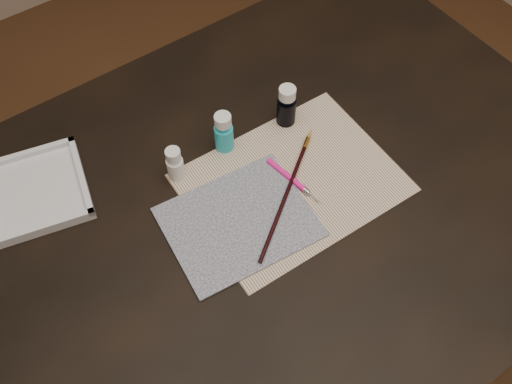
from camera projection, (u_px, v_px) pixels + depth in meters
ground at (256, 345)px, 1.65m from camera, size 3.50×3.50×0.02m
table at (256, 292)px, 1.32m from camera, size 1.30×0.90×0.75m
paper at (292, 182)px, 1.04m from camera, size 0.38×0.30×0.00m
canvas at (239, 222)px, 0.99m from camera, size 0.27×0.22×0.00m
paint_bottle_white at (175, 164)px, 1.01m from camera, size 0.03×0.03×0.08m
paint_bottle_cyan at (224, 132)px, 1.05m from camera, size 0.05×0.05×0.09m
paint_bottle_navy at (287, 106)px, 1.08m from camera, size 0.04×0.04×0.09m
paintbrush at (288, 190)px, 1.02m from camera, size 0.25×0.18×0.01m
craft_knife at (295, 182)px, 1.03m from camera, size 0.03×0.13×0.01m
palette_tray at (35, 191)px, 1.02m from camera, size 0.22×0.22×0.02m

